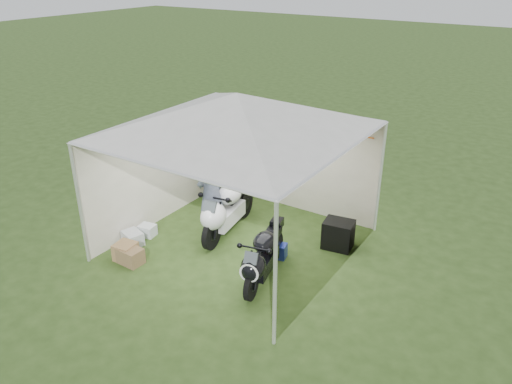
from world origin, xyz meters
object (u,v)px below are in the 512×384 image
crate_2 (147,230)px  crate_3 (130,256)px  motorcycle_white (226,209)px  crate_1 (126,251)px  person_blue_jacket (211,193)px  equipment_box (338,234)px  person_dark_jacket (219,166)px  crate_0 (133,238)px  canopy_tent (238,116)px  paddock_stand (277,250)px  motorcycle_black (262,256)px

crate_2 → crate_3: 1.01m
motorcycle_white → crate_1: (-1.00, -1.78, -0.41)m
person_blue_jacket → equipment_box: size_ratio=3.58×
motorcycle_white → crate_2: motorcycle_white is taller
motorcycle_white → crate_1: bearing=-128.6°
equipment_box → crate_1: 4.01m
crate_1 → crate_2: 0.90m
crate_2 → person_dark_jacket: bearing=81.9°
crate_1 → crate_0: bearing=122.1°
canopy_tent → paddock_stand: (0.84, -0.02, -2.44)m
person_blue_jacket → person_dark_jacket: bearing=-148.0°
crate_3 → motorcycle_black: bearing=19.9°
canopy_tent → motorcycle_black: bearing=-38.5°
canopy_tent → crate_1: size_ratio=15.56×
crate_1 → motorcycle_black: bearing=17.7°
crate_2 → motorcycle_black: bearing=-1.3°
motorcycle_white → person_dark_jacket: person_dark_jacket is taller
crate_1 → crate_2: (-0.29, 0.86, -0.05)m
person_dark_jacket → crate_3: bearing=87.9°
canopy_tent → motorcycle_black: (1.02, -0.81, -2.08)m
motorcycle_white → person_blue_jacket: person_blue_jacket is taller
canopy_tent → paddock_stand: 2.58m
motorcycle_black → crate_3: size_ratio=3.95×
motorcycle_white → equipment_box: bearing=10.4°
person_dark_jacket → crate_1: 3.00m
motorcycle_white → motorcycle_black: (1.48, -0.99, -0.08)m
canopy_tent → motorcycle_black: size_ratio=3.19×
person_dark_jacket → crate_0: 2.59m
crate_1 → paddock_stand: bearing=34.7°
person_blue_jacket → motorcycle_black: bearing=66.8°
canopy_tent → paddock_stand: size_ratio=15.43×
crate_0 → paddock_stand: bearing=23.8°
crate_0 → crate_1: (0.28, -0.45, 0.03)m
crate_1 → crate_3: size_ratio=0.81×
crate_2 → equipment_box: bearing=26.3°
person_dark_jacket → crate_0: size_ratio=4.47×
person_dark_jacket → crate_3: size_ratio=3.95×
equipment_box → crate_2: (-3.39, -1.68, -0.16)m
canopy_tent → person_dark_jacket: 2.58m
equipment_box → paddock_stand: bearing=-130.5°
canopy_tent → crate_3: (-1.29, -1.65, -2.43)m
motorcycle_black → crate_1: (-2.48, -0.79, -0.33)m
crate_0 → crate_3: size_ratio=0.88×
crate_0 → crate_2: bearing=90.6°
crate_2 → crate_0: bearing=-89.4°
motorcycle_black → paddock_stand: bearing=90.0°
motorcycle_black → person_dark_jacket: bearing=126.4°
equipment_box → crate_3: size_ratio=1.24×
canopy_tent → equipment_box: size_ratio=10.20×
motorcycle_black → paddock_stand: size_ratio=4.84×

